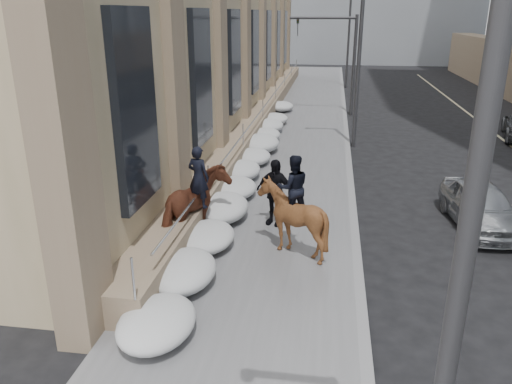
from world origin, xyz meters
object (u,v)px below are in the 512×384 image
mounted_horse_right (292,214)px  mounted_horse_left (196,204)px  car_silver (481,206)px  pedestrian (275,192)px

mounted_horse_right → mounted_horse_left: bearing=-24.4°
mounted_horse_right → car_silver: bearing=-169.9°
mounted_horse_left → car_silver: mounted_horse_left is taller
mounted_horse_left → pedestrian: 2.48m
mounted_horse_left → pedestrian: size_ratio=1.32×
mounted_horse_right → car_silver: (5.44, 2.76, -0.54)m
mounted_horse_right → car_silver: size_ratio=0.67×
pedestrian → mounted_horse_left: bearing=-125.4°
car_silver → mounted_horse_right: bearing=-158.8°
car_silver → mounted_horse_left: bearing=-169.1°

